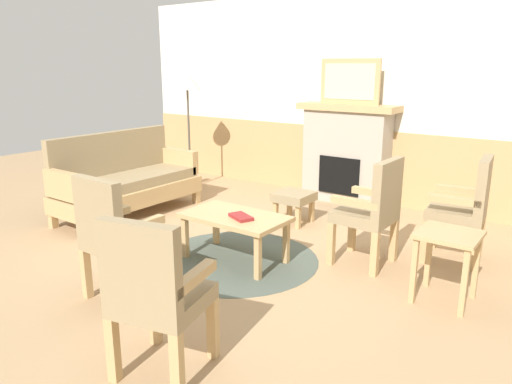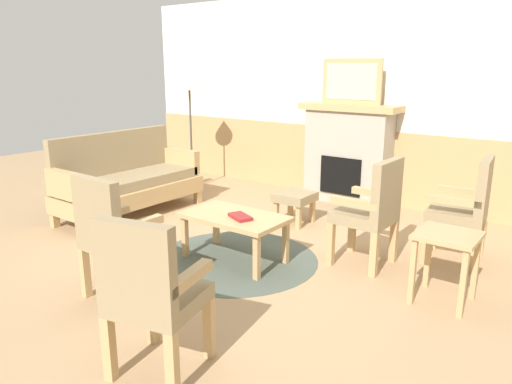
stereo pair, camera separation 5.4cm
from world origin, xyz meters
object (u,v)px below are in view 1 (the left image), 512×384
book_on_table (241,217)px  floor_lamp_by_couch (187,88)px  side_table (448,247)px  armchair_by_window_left (465,205)px  armchair_front_center (115,233)px  armchair_near_fireplace (372,208)px  coffee_table (235,221)px  footstool (294,199)px  fireplace (346,153)px  couch (126,182)px  framed_picture (350,81)px  armchair_front_left (155,291)px

book_on_table → floor_lamp_by_couch: 3.07m
book_on_table → side_table: bearing=12.7°
armchair_by_window_left → armchair_front_center: (-1.95, -2.35, 0.00)m
armchair_near_fireplace → coffee_table: bearing=-148.5°
armchair_by_window_left → coffee_table: bearing=-144.3°
footstool → armchair_near_fireplace: size_ratio=0.41×
coffee_table → side_table: 1.82m
fireplace → armchair_near_fireplace: 2.12m
couch → book_on_table: (2.08, -0.42, 0.06)m
coffee_table → armchair_near_fireplace: (1.05, 0.64, 0.15)m
couch → coffee_table: size_ratio=1.88×
framed_picture → armchair_near_fireplace: size_ratio=0.82×
book_on_table → armchair_near_fireplace: bearing=36.5°
armchair_near_fireplace → armchair_front_left: size_ratio=1.00×
coffee_table → armchair_front_center: bearing=-102.7°
armchair_by_window_left → armchair_front_center: size_ratio=1.00×
footstool → armchair_by_window_left: bearing=-1.3°
coffee_table → footstool: size_ratio=2.40×
fireplace → armchair_near_fireplace: (1.13, -1.79, -0.11)m
fireplace → armchair_by_window_left: fireplace is taller
armchair_by_window_left → floor_lamp_by_couch: size_ratio=0.58×
book_on_table → armchair_by_window_left: (1.58, 1.27, 0.08)m
armchair_front_left → armchair_front_center: (-0.97, 0.48, 0.00)m
couch → floor_lamp_by_couch: 1.73m
couch → armchair_front_center: 2.28m
armchair_front_center → armchair_near_fireplace: bearing=53.7°
framed_picture → floor_lamp_by_couch: 2.24m
couch → armchair_by_window_left: 3.76m
framed_picture → side_table: bearing=-48.5°
armchair_by_window_left → armchair_front_left: same height
armchair_front_left → couch: bearing=143.6°
floor_lamp_by_couch → footstool: bearing=-12.5°
armchair_front_left → side_table: size_ratio=1.78×
fireplace → armchair_near_fireplace: size_ratio=1.33×
side_table → couch: bearing=179.4°
armchair_front_left → armchair_by_window_left: bearing=70.9°
couch → side_table: (3.75, -0.04, 0.04)m
framed_picture → floor_lamp_by_couch: bearing=-161.3°
fireplace → couch: (-1.89, -2.07, -0.26)m
armchair_by_window_left → armchair_front_left: 2.99m
coffee_table → side_table: side_table is taller
armchair_front_left → book_on_table: bearing=111.2°
coffee_table → armchair_near_fireplace: armchair_near_fireplace is taller
book_on_table → floor_lamp_by_couch: (-2.31, 1.76, 1.00)m
armchair_front_left → floor_lamp_by_couch: size_ratio=0.58×
floor_lamp_by_couch → side_table: bearing=-19.2°
framed_picture → armchair_by_window_left: bearing=-34.5°
fireplace → armchair_by_window_left: (1.77, -1.22, -0.11)m
book_on_table → armchair_by_window_left: bearing=38.7°
armchair_near_fireplace → armchair_by_window_left: (0.65, 0.58, 0.00)m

